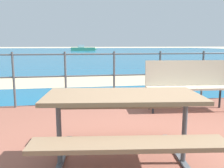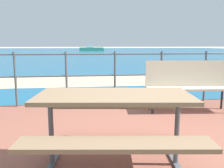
% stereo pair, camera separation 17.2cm
% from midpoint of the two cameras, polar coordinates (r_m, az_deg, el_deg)
% --- Properties ---
extents(ground_plane, '(240.00, 240.00, 0.00)m').
position_cam_midpoint_polar(ground_plane, '(2.83, 9.89, -17.77)').
color(ground_plane, beige).
extents(patio_paving, '(6.40, 5.20, 0.06)m').
position_cam_midpoint_polar(patio_paving, '(2.82, 9.91, -17.22)').
color(patio_paving, brown).
rests_on(patio_paving, ground).
extents(sea_water, '(90.00, 90.00, 0.01)m').
position_cam_midpoint_polar(sea_water, '(42.43, -6.36, 7.53)').
color(sea_water, '#145B84').
rests_on(sea_water, ground).
extents(beach_strip, '(54.00, 2.49, 0.01)m').
position_cam_midpoint_polar(beach_strip, '(8.57, -2.07, 0.74)').
color(beach_strip, tan).
rests_on(beach_strip, ground).
extents(picnic_table, '(1.68, 1.64, 0.74)m').
position_cam_midpoint_polar(picnic_table, '(2.42, 2.55, -6.30)').
color(picnic_table, '#7A6047').
rests_on(picnic_table, patio_paving).
extents(park_bench, '(1.58, 0.55, 0.93)m').
position_cam_midpoint_polar(park_bench, '(4.72, 18.41, 0.56)').
color(park_bench, '#BCAD93').
rests_on(park_bench, patio_paving).
extents(railing_fence, '(5.94, 0.04, 1.08)m').
position_cam_midpoint_polar(railing_fence, '(4.97, 1.68, 2.86)').
color(railing_fence, '#4C5156').
rests_on(railing_fence, patio_paving).
extents(boat_near, '(5.38, 1.32, 1.18)m').
position_cam_midpoint_polar(boat_near, '(50.12, -4.68, 8.27)').
color(boat_near, '#338466').
rests_on(boat_near, sea_water).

